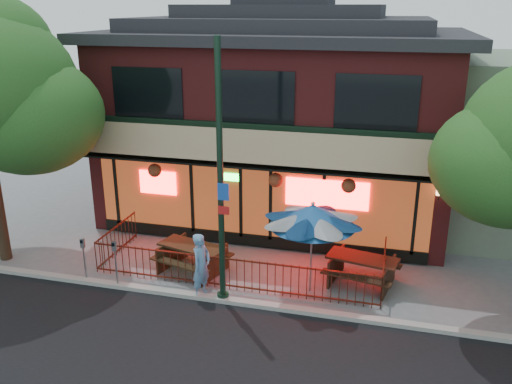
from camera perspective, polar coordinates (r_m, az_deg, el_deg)
ground at (r=15.52m, az=-3.02°, el=-10.53°), size 80.00×80.00×0.00m
curb at (r=15.08m, az=-3.61°, el=-11.24°), size 80.00×0.25×0.12m
restaurant_building at (r=20.68m, az=2.79°, el=9.22°), size 12.96×9.49×8.05m
patio_fence at (r=15.64m, az=-2.50°, el=-7.64°), size 8.44×2.62×1.00m
street_light at (r=13.87m, az=-3.74°, el=0.05°), size 0.43×0.32×7.00m
picnic_table_left at (r=16.50m, az=-6.72°, el=-6.51°), size 2.37×2.04×0.87m
picnic_table_right at (r=15.98m, az=11.11°, el=-7.70°), size 2.26×1.90×0.85m
patio_umbrella at (r=14.69m, az=5.97°, el=-2.47°), size 2.35×2.35×2.69m
pedestrian at (r=14.97m, az=-5.77°, el=-7.74°), size 0.60×0.77×1.86m
parking_meter_near at (r=15.84m, az=-14.61°, el=-6.56°), size 0.16×0.14×1.43m
parking_meter_far at (r=16.44m, az=-17.70°, el=-6.09°), size 0.14×0.13×1.36m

